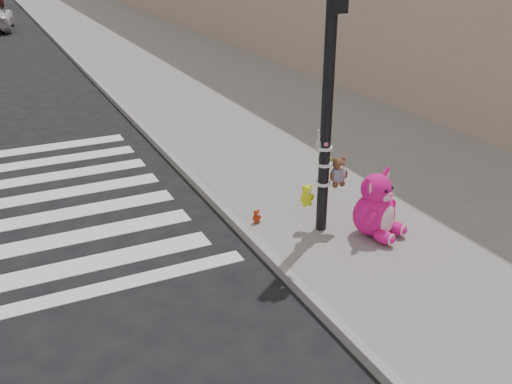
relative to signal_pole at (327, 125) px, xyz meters
name	(u,v)px	position (x,y,z in m)	size (l,w,h in m)	color
ground	(204,356)	(-2.63, -1.81, -1.78)	(120.00, 120.00, 0.00)	black
sidewalk_near	(242,95)	(2.37, 8.19, -1.71)	(7.00, 80.00, 0.14)	slate
curb_edge	(123,110)	(-1.08, 8.19, -1.71)	(0.12, 80.00, 0.15)	gray
signal_pole	(327,125)	(0.00, 0.00, 0.00)	(0.69, 0.49, 4.00)	black
pink_bunny	(376,209)	(0.58, -0.52, -1.22)	(0.87, 0.93, 1.03)	#E71383
red_teddy	(257,216)	(-0.83, 0.59, -1.53)	(0.15, 0.11, 0.22)	#AD2B11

